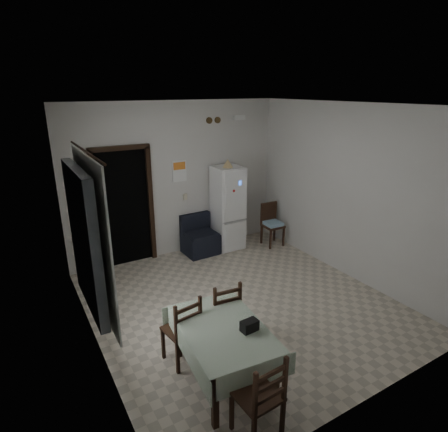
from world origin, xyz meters
name	(u,v)px	position (x,y,z in m)	size (l,w,h in m)	color
ground	(241,302)	(0.00, 0.00, 0.00)	(4.50, 4.50, 0.00)	beige
ceiling	(244,105)	(0.00, 0.00, 2.90)	(4.20, 4.50, 0.02)	white
wall_back	(177,180)	(0.00, 2.25, 1.45)	(4.20, 0.02, 2.90)	silver
wall_front	(377,280)	(0.00, -2.25, 1.45)	(4.20, 0.02, 2.90)	silver
wall_left	(87,242)	(-2.10, 0.00, 1.45)	(0.02, 4.50, 2.90)	silver
wall_right	(347,192)	(2.10, 0.00, 1.45)	(0.02, 4.50, 2.90)	silver
doorway	(121,205)	(-1.05, 2.45, 1.06)	(1.06, 0.52, 2.22)	black
window_recess	(85,241)	(-2.15, -0.20, 1.55)	(0.10, 1.20, 1.60)	silver
curtain	(95,239)	(-2.04, -0.20, 1.55)	(0.02, 1.45, 1.85)	silver
curtain_rod	(85,151)	(-2.03, -0.20, 2.50)	(0.02, 0.02, 1.60)	black
calendar	(179,171)	(0.05, 2.24, 1.62)	(0.28, 0.02, 0.40)	white
calendar_image	(179,166)	(0.05, 2.23, 1.72)	(0.24, 0.01, 0.14)	orange
light_switch	(185,197)	(0.15, 2.24, 1.10)	(0.08, 0.02, 0.12)	beige
vent_left	(209,120)	(0.70, 2.23, 2.52)	(0.12, 0.12, 0.03)	brown
vent_right	(218,120)	(0.88, 2.23, 2.52)	(0.12, 0.12, 0.03)	brown
emergency_light	(239,118)	(1.35, 2.21, 2.55)	(0.25, 0.07, 0.09)	white
fridge	(228,208)	(0.93, 1.93, 0.84)	(0.54, 0.54, 1.67)	white
tan_cone	(228,163)	(0.88, 1.86, 1.75)	(0.20, 0.20, 0.16)	tan
navy_seat	(200,235)	(0.30, 1.93, 0.38)	(0.63, 0.61, 0.76)	black
corner_chair	(273,225)	(1.78, 1.54, 0.44)	(0.38, 0.38, 0.88)	black
dining_table	(223,353)	(-1.02, -1.21, 0.34)	(0.85, 1.29, 0.67)	#A5B89D
black_bag	(249,326)	(-0.81, -1.40, 0.73)	(0.18, 0.11, 0.12)	black
dining_chair_far_left	(181,328)	(-1.29, -0.70, 0.44)	(0.38, 0.38, 0.88)	black
dining_chair_far_right	(222,311)	(-0.70, -0.64, 0.45)	(0.39, 0.39, 0.90)	black
dining_chair_near_head	(257,395)	(-1.11, -1.99, 0.46)	(0.39, 0.39, 0.91)	black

